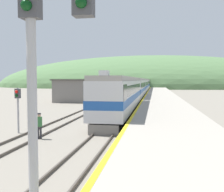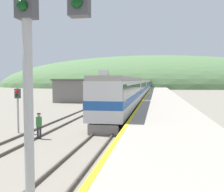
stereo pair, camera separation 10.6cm
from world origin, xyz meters
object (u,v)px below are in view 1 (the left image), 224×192
object	(u,v)px
carriage_fourth	(145,85)
signal_mast_main	(30,31)
carriage_third	(142,86)
track_worker	(39,124)
carriage_second	(136,88)
express_train_lead_car	(121,95)
signal_post_siding	(18,101)
siding_train	(122,87)
carriage_fifth	(147,84)

from	to	relation	value
carriage_fourth	signal_mast_main	distance (m)	90.78
carriage_third	track_worker	world-z (taller)	carriage_third
carriage_second	express_train_lead_car	bearing A→B (deg)	-90.00
carriage_second	track_worker	distance (m)	34.62
express_train_lead_car	signal_mast_main	world-z (taller)	signal_mast_main
carriage_second	carriage_fourth	distance (m)	45.05
carriage_second	signal_mast_main	world-z (taller)	signal_mast_main
signal_mast_main	signal_post_siding	world-z (taller)	signal_mast_main
express_train_lead_car	carriage_second	size ratio (longest dim) A/B	0.97
express_train_lead_car	siding_train	xyz separation A→B (m)	(-4.88, 38.90, -0.28)
carriage_fourth	track_worker	distance (m)	79.53
carriage_fourth	siding_train	world-z (taller)	carriage_fourth
carriage_fourth	signal_post_siding	distance (m)	78.15
carriage_third	carriage_fourth	bearing A→B (deg)	90.00
carriage_fifth	signal_mast_main	xyz separation A→B (m)	(1.10, -113.26, 2.60)
carriage_fourth	siding_train	size ratio (longest dim) A/B	0.51
carriage_fourth	siding_train	distance (m)	29.03
carriage_fifth	track_worker	size ratio (longest dim) A/B	12.43
carriage_fifth	signal_post_siding	xyz separation A→B (m)	(-6.39, -100.41, 0.11)
express_train_lead_car	carriage_third	distance (m)	44.99
signal_mast_main	track_worker	xyz separation A→B (m)	(-5.13, 11.32, -3.92)
carriage_second	signal_post_siding	bearing A→B (deg)	-101.01
signal_post_siding	signal_mast_main	bearing A→B (deg)	-59.73
track_worker	carriage_fifth	bearing A→B (deg)	87.74
carriage_second	track_worker	size ratio (longest dim) A/B	12.43
signal_mast_main	siding_train	bearing A→B (deg)	95.50
carriage_fourth	signal_post_siding	xyz separation A→B (m)	(-6.39, -77.89, 0.11)
siding_train	carriage_second	bearing A→B (deg)	-73.48
signal_post_siding	track_worker	xyz separation A→B (m)	(2.37, -1.52, -1.43)
carriage_fourth	signal_post_siding	size ratio (longest dim) A/B	6.44
express_train_lead_car	track_worker	size ratio (longest dim) A/B	12.09
carriage_fourth	carriage_second	bearing A→B (deg)	-90.00
signal_mast_main	track_worker	bearing A→B (deg)	114.36
carriage_fourth	signal_post_siding	world-z (taller)	carriage_fourth
signal_post_siding	carriage_second	bearing A→B (deg)	78.99
carriage_fourth	siding_train	bearing A→B (deg)	-99.67
express_train_lead_car	signal_post_siding	xyz separation A→B (m)	(-6.39, -10.38, 0.09)
express_train_lead_car	carriage_fourth	xyz separation A→B (m)	(0.00, 67.51, -0.01)
carriage_fifth	track_worker	xyz separation A→B (m)	(-4.02, -101.94, -1.32)
signal_mast_main	carriage_fourth	bearing A→B (deg)	90.70
express_train_lead_car	carriage_fourth	world-z (taller)	express_train_lead_car
carriage_fourth	signal_mast_main	world-z (taller)	signal_mast_main
carriage_third	signal_post_siding	world-z (taller)	carriage_third
carriage_second	siding_train	xyz separation A→B (m)	(-4.88, 16.44, -0.27)
carriage_fourth	signal_mast_main	xyz separation A→B (m)	(1.10, -90.73, 2.60)
carriage_fourth	carriage_fifth	bearing A→B (deg)	90.00
carriage_third	siding_train	xyz separation A→B (m)	(-4.88, -6.09, -0.27)
carriage_third	carriage_fifth	xyz separation A→B (m)	(0.00, 45.05, 0.00)
carriage_second	carriage_third	bearing A→B (deg)	90.00
carriage_fifth	express_train_lead_car	bearing A→B (deg)	-90.00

